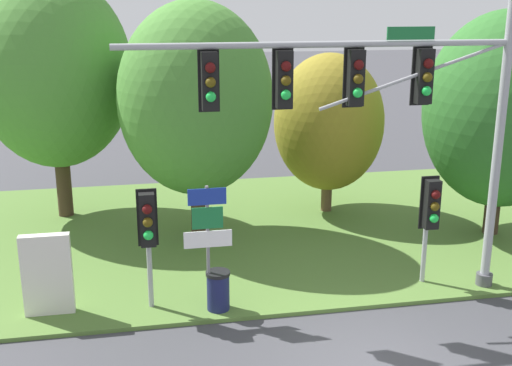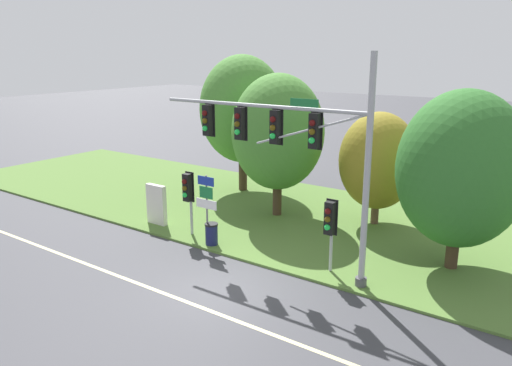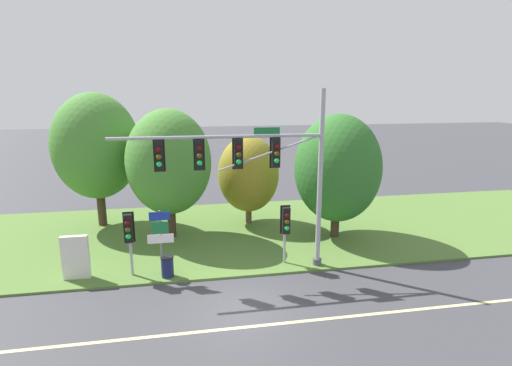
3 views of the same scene
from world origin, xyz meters
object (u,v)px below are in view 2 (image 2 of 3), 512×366
Objects in this scene: tree_mid_verge at (461,170)px; trash_bin at (212,234)px; tree_nearest_road at (242,109)px; traffic_signal_mast at (291,141)px; pedestrian_signal_further_along at (330,222)px; info_kiosk at (157,205)px; route_sign_post at (206,200)px; tree_left_of_mast at (278,132)px; tree_behind_signpost at (378,161)px; pedestrian_signal_near_kerb at (188,191)px.

tree_mid_verge is 7.18× the size of trash_bin.
traffic_signal_mast is at bearing -44.15° from tree_nearest_road.
pedestrian_signal_further_along is 1.47× the size of info_kiosk.
route_sign_post is 1.57× the size of info_kiosk.
traffic_signal_mast reaches higher than tree_left_of_mast.
trash_bin is (-4.58, -6.52, -2.55)m from tree_behind_signpost.
traffic_signal_mast is 1.71× the size of tree_behind_signpost.
tree_left_of_mast is at bearing 86.71° from route_sign_post.
pedestrian_signal_near_kerb is 2.54m from info_kiosk.
pedestrian_signal_near_kerb is at bearing -163.05° from tree_mid_verge.
tree_left_of_mast is 7.47× the size of trash_bin.
route_sign_post is at bearing -8.66° from info_kiosk.
trash_bin is at bearing -62.11° from tree_nearest_road.
tree_left_of_mast reaches higher than trash_bin.
trash_bin is at bearing -158.82° from tree_mid_verge.
pedestrian_signal_further_along is 12.21m from tree_nearest_road.
pedestrian_signal_near_kerb is 0.41× the size of tree_left_of_mast.
trash_bin is at bearing -176.06° from pedestrian_signal_further_along.
tree_left_of_mast is (-5.23, 4.61, 2.17)m from pedestrian_signal_further_along.
tree_nearest_road is at bearing 146.76° from tree_left_of_mast.
tree_mid_verge is (12.96, -4.24, -0.92)m from tree_nearest_road.
tree_mid_verge is at bearing -9.84° from tree_left_of_mast.
tree_behind_signpost is (4.51, 1.55, -1.11)m from tree_left_of_mast.
route_sign_post is 0.43× the size of tree_left_of_mast.
tree_left_of_mast is 4.89m from tree_behind_signpost.
trash_bin is (4.07, -7.69, -4.25)m from tree_nearest_road.
trash_bin is (1.52, -0.27, -1.58)m from pedestrian_signal_near_kerb.
info_kiosk is at bearing -144.37° from tree_behind_signpost.
tree_left_of_mast is at bearing 170.16° from tree_mid_verge.
tree_left_of_mast reaches higher than tree_behind_signpost.
traffic_signal_mast reaches higher than pedestrian_signal_further_along.
pedestrian_signal_near_kerb is 8.29m from tree_nearest_road.
tree_nearest_road is (-9.37, 7.33, 2.75)m from pedestrian_signal_further_along.
tree_behind_signpost is 8.37m from trash_bin.
tree_behind_signpost reaches higher than pedestrian_signal_near_kerb.
tree_nearest_road reaches higher than tree_left_of_mast.
info_kiosk is (-9.09, 0.16, -1.03)m from pedestrian_signal_further_along.
pedestrian_signal_further_along is 5.07m from tree_mid_verge.
info_kiosk is at bearing 173.76° from pedestrian_signal_near_kerb.
traffic_signal_mast reaches higher than tree_nearest_road.
pedestrian_signal_near_kerb is at bearing 167.22° from route_sign_post.
tree_behind_signpost reaches higher than pedestrian_signal_further_along.
tree_left_of_mast is at bearing 71.28° from pedestrian_signal_near_kerb.
tree_mid_verge is at bearing 20.86° from route_sign_post.
traffic_signal_mast is 3.21m from pedestrian_signal_further_along.
tree_nearest_road is at bearing 117.89° from trash_bin.
traffic_signal_mast is 1.30× the size of tree_left_of_mast.
pedestrian_signal_further_along is at bearing -83.34° from tree_behind_signpost.
tree_left_of_mast is (4.14, -2.72, -0.58)m from tree_nearest_road.
tree_mid_verge reaches higher than route_sign_post.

